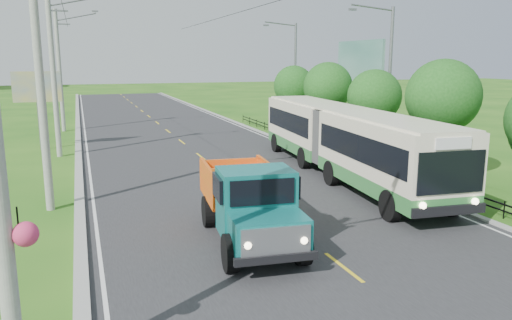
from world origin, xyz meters
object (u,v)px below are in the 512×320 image
dump_truck (249,198)px  tree_fourth (374,99)px  streetlight_far (293,72)px  billboard_left (37,92)px  tree_back (294,88)px  planter_near (445,186)px  pole_near (41,82)px  tree_fifth (328,90)px  pole_mid (54,74)px  planter_mid (355,155)px  billboard_right (359,68)px  pole_far (60,70)px  streetlight_mid (387,77)px  planter_far (300,136)px  bus (343,137)px  tree_third (442,100)px

dump_truck → tree_fourth: bearing=49.1°
streetlight_far → billboard_left: 20.56m
tree_back → planter_near: (-1.26, -20.14, -3.37)m
billboard_left → tree_back: bearing=6.3°
pole_near → tree_fifth: pole_near is taller
pole_near → planter_near: 17.79m
pole_mid → billboard_left: bearing=112.4°
planter_mid → billboard_right: 8.68m
pole_far → tree_fifth: 22.25m
pole_far → dump_truck: bearing=-78.1°
pole_far → dump_truck: (6.36, -30.10, -3.59)m
streetlight_mid → planter_near: streetlight_mid is taller
streetlight_mid → pole_far: bearing=134.9°
planter_far → pole_near: bearing=-142.4°
pole_near → tree_back: pole_near is taller
pole_far → dump_truck: pole_far is taller
pole_mid → billboard_right: size_ratio=1.37×
pole_mid → billboard_left: 3.47m
planter_far → billboard_right: 6.58m
tree_fourth → planter_mid: size_ratio=8.06×
planter_mid → tree_fourth: bearing=6.4°
streetlight_far → bus: bearing=-105.6°
tree_fifth → streetlight_mid: bearing=-82.7°
tree_back → planter_far: bearing=-106.9°
pole_near → planter_far: size_ratio=14.93×
tree_fifth → bus: 10.78m
planter_mid → bus: 4.99m
streetlight_far → dump_truck: size_ratio=1.39×
tree_fifth → streetlight_mid: (0.79, -6.14, 1.05)m
tree_fourth → pole_far: bearing=133.9°
pole_mid → planter_near: (16.86, -15.00, -4.81)m
tree_third → dump_truck: (-11.76, -5.24, -2.48)m
planter_mid → dump_truck: dump_truck is taller
billboard_left → bus: bearing=-41.9°
pole_near → streetlight_far: 26.80m
tree_third → streetlight_mid: bearing=82.4°
pole_near → billboard_left: bearing=94.7°
streetlight_far → planter_far: size_ratio=13.54×
pole_mid → tree_back: bearing=15.8°
pole_mid → tree_fourth: bearing=-20.7°
streetlight_far → tree_fifth: bearing=-95.7°
dump_truck → tree_third: bearing=29.4°
tree_third → planter_mid: tree_third is taller
pole_near → planter_far: (16.86, 13.00, -4.81)m
pole_near → planter_far: pole_near is taller
streetlight_mid → planter_mid: (-2.04, -0.00, -4.62)m
bus → dump_truck: size_ratio=2.77×
pole_near → pole_far: 24.00m
planter_far → billboard_left: bearing=173.7°
tree_fourth → billboard_right: billboard_right is taller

